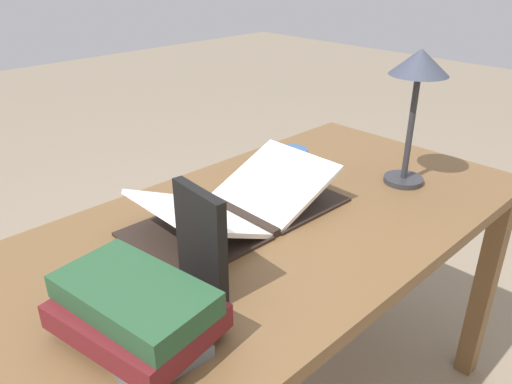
# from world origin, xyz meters

# --- Properties ---
(reading_desk) EXTENTS (1.49, 0.77, 0.77)m
(reading_desk) POSITION_xyz_m (0.00, 0.00, 0.67)
(reading_desk) COLOR brown
(reading_desk) RESTS_ON ground_plane
(open_book) EXTENTS (0.58, 0.30, 0.12)m
(open_book) POSITION_xyz_m (0.05, -0.07, 0.80)
(open_book) COLOR black
(open_book) RESTS_ON reading_desk
(book_stack_tall) EXTENTS (0.25, 0.31, 0.12)m
(book_stack_tall) POSITION_xyz_m (0.48, 0.13, 0.83)
(book_stack_tall) COLOR slate
(book_stack_tall) RESTS_ON reading_desk
(book_standing_upright) EXTENTS (0.03, 0.15, 0.23)m
(book_standing_upright) POSITION_xyz_m (0.31, 0.10, 0.88)
(book_standing_upright) COLOR black
(book_standing_upright) RESTS_ON reading_desk
(reading_lamp) EXTENTS (0.16, 0.16, 0.39)m
(reading_lamp) POSITION_xyz_m (-0.44, 0.12, 1.08)
(reading_lamp) COLOR #2D2D33
(reading_lamp) RESTS_ON reading_desk
(coffee_mug) EXTENTS (0.09, 0.11, 0.09)m
(coffee_mug) POSITION_xyz_m (-0.24, -0.15, 0.81)
(coffee_mug) COLOR #335184
(coffee_mug) RESTS_ON reading_desk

